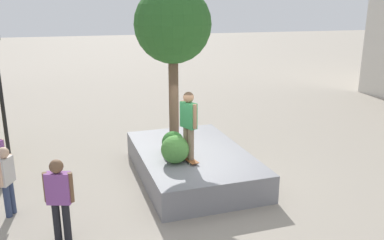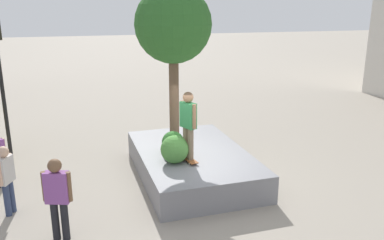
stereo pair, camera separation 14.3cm
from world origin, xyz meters
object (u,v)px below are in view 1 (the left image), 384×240
Objects in this scene: passerby_with_bag at (6,177)px; plaza_tree at (173,26)px; planter_ledge at (192,163)px; skateboarder at (189,121)px; skateboard at (189,159)px; pedestrian_crossing at (59,195)px.

plaza_tree is at bearing -68.78° from passerby_with_bag.
plaza_tree is at bearing 17.20° from planter_ledge.
skateboarder is at bearing 155.06° from planter_ledge.
skateboard is 1.03m from skateboarder.
planter_ledge is at bearing -57.00° from pedestrian_crossing.
skateboarder is 1.00× the size of pedestrian_crossing.
pedestrian_crossing is (-2.28, 3.52, 0.65)m from planter_ledge.
plaza_tree is (0.87, 0.27, 3.73)m from planter_ledge.
skateboard is at bearing -87.94° from passerby_with_bag.
skateboard is 0.50× the size of passerby_with_bag.
skateboard is (-0.67, 0.31, 0.42)m from planter_ledge.
skateboarder reaches higher than skateboard.
skateboard is 0.47× the size of pedestrian_crossing.
plaza_tree reaches higher than passerby_with_bag.
passerby_with_bag is (-0.16, 4.33, 0.16)m from skateboard.
pedestrian_crossing is at bearing 123.00° from planter_ledge.
skateboarder reaches higher than pedestrian_crossing.
pedestrian_crossing is (-1.61, 3.21, -0.80)m from skateboarder.
planter_ledge is 3.84m from plaza_tree.
plaza_tree reaches higher than skateboard.
passerby_with_bag is at bearing 92.06° from skateboarder.
plaza_tree reaches higher than pedestrian_crossing.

